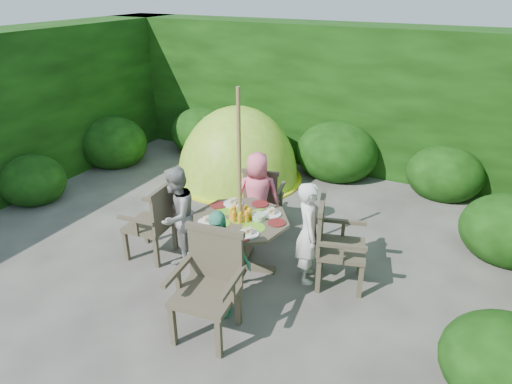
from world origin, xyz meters
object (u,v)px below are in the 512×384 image
at_px(child_back, 257,196).
at_px(child_front, 218,263).
at_px(dome_tent, 238,178).
at_px(patio_table, 241,227).
at_px(garden_chair_front, 209,283).
at_px(garden_chair_right, 334,242).
at_px(child_left, 177,215).
at_px(parasol_pole, 240,185).
at_px(child_right, 309,233).
at_px(garden_chair_back, 263,196).
at_px(garden_chair_left, 155,221).

distance_m(child_back, child_front, 1.60).
bearing_deg(child_back, dome_tent, -79.43).
bearing_deg(child_front, dome_tent, 103.48).
bearing_deg(patio_table, garden_chair_front, -77.23).
distance_m(garden_chair_right, child_left, 1.89).
relative_size(patio_table, parasol_pole, 0.63).
bearing_deg(child_right, dome_tent, 19.62).
height_order(parasol_pole, garden_chair_back, parasol_pole).
bearing_deg(child_front, child_back, 89.83).
height_order(garden_chair_back, child_left, child_left).
relative_size(child_back, child_front, 1.01).
height_order(patio_table, garden_chair_right, garden_chair_right).
height_order(child_back, dome_tent, dome_tent).
bearing_deg(garden_chair_left, garden_chair_back, 141.77).
bearing_deg(child_front, patio_table, 89.54).
height_order(garden_chair_right, dome_tent, dome_tent).
xyz_separation_m(patio_table, child_back, (-0.18, 0.78, 0.03)).
relative_size(garden_chair_right, child_back, 0.83).
bearing_deg(child_back, patio_table, 76.25).
bearing_deg(garden_chair_back, garden_chair_front, 91.29).
relative_size(garden_chair_right, garden_chair_left, 1.05).
bearing_deg(child_left, garden_chair_back, 146.99).
distance_m(child_right, child_front, 1.13).
relative_size(patio_table, garden_chair_left, 1.47).
relative_size(garden_chair_left, garden_chair_front, 0.92).
distance_m(garden_chair_right, child_front, 1.35).
distance_m(garden_chair_front, dome_tent, 3.83).
bearing_deg(garden_chair_left, dome_tent, -179.57).
relative_size(parasol_pole, child_back, 1.84).
height_order(parasol_pole, child_front, parasol_pole).
xyz_separation_m(garden_chair_front, dome_tent, (-1.62, 3.43, -0.55)).
xyz_separation_m(garden_chair_front, child_right, (0.54, 1.23, 0.06)).
distance_m(garden_chair_back, child_back, 0.33).
distance_m(garden_chair_right, garden_chair_back, 1.56).
xyz_separation_m(patio_table, child_front, (0.17, -0.78, 0.02)).
height_order(garden_chair_left, child_right, child_right).
bearing_deg(garden_chair_front, garden_chair_left, 141.14).
height_order(garden_chair_front, dome_tent, dome_tent).
bearing_deg(patio_table, child_left, -167.41).
height_order(patio_table, garden_chair_left, garden_chair_left).
bearing_deg(child_right, patio_table, 77.58).
height_order(child_right, child_left, child_left).
bearing_deg(child_right, child_front, 122.64).
height_order(parasol_pole, garden_chair_front, parasol_pole).
distance_m(patio_table, garden_chair_right, 1.09).
height_order(child_right, child_front, child_right).
relative_size(garden_chair_right, child_right, 0.81).
distance_m(parasol_pole, child_left, 0.94).
relative_size(garden_chair_left, garden_chair_back, 1.10).
xyz_separation_m(child_left, child_back, (0.61, 0.95, -0.01)).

